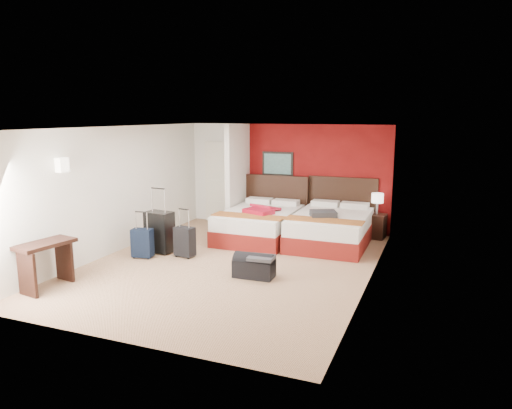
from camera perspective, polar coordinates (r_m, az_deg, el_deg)
The scene contains 17 objects.
ground at distance 8.83m, azimuth -3.03°, elevation -7.21°, with size 6.50×6.50×0.00m, color tan.
room_walls at distance 10.40m, azimuth -6.89°, elevation 2.59°, with size 5.02×6.52×2.50m.
red_accent_panel at distance 11.30m, azimuth 7.24°, elevation 3.19°, with size 3.50×0.04×2.50m, color maroon.
partition_wall at distance 11.29m, azimuth -2.20°, elevation 3.26°, with size 0.12×1.20×2.50m, color silver.
entry_door at distance 12.16m, azimuth -4.31°, elevation 2.72°, with size 0.82×0.06×2.05m, color silver.
bed_left at distance 10.49m, azimuth 0.42°, elevation -2.47°, with size 1.50×2.14×0.64m, color white.
bed_right at distance 10.18m, azimuth 8.97°, elevation -2.98°, with size 1.53×2.19×0.66m, color white.
red_suitcase_open at distance 10.29m, azimuth 0.74°, elevation -0.62°, with size 0.60×0.82×0.10m, color #B00F29.
jacket_bundle at distance 9.83m, azimuth 8.08°, elevation -1.12°, with size 0.51×0.41×0.12m, color #333337.
nightstand at distance 10.92m, azimuth 14.23°, elevation -2.54°, with size 0.39×0.39×0.54m, color black.
table_lamp at distance 10.82m, azimuth 14.36°, elevation 0.08°, with size 0.26×0.26×0.47m, color beige.
suitcase_black at distance 9.66m, azimuth -11.50°, elevation -3.37°, with size 0.53×0.33×0.80m, color black.
suitcase_charcoal at distance 9.30m, azimuth -8.56°, elevation -4.59°, with size 0.38×0.23×0.56m, color black.
suitcase_navy at distance 9.41m, azimuth -13.48°, elevation -4.66°, with size 0.39×0.24×0.54m, color black.
duffel_bag at distance 8.12m, azimuth -0.23°, elevation -7.55°, with size 0.68×0.36×0.34m, color black.
jacket_draped at distance 7.96m, azimuth 0.64°, elevation -6.41°, with size 0.42×0.36×0.06m, color #3E3E43.
desk at distance 8.27m, azimuth -23.86°, elevation -6.67°, with size 0.45×0.90×0.75m, color black.
Camera 1 is at (3.52, -7.63, 2.73)m, focal length 33.30 mm.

